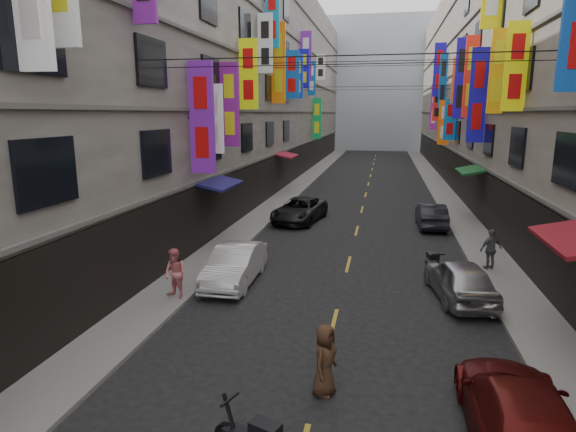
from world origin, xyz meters
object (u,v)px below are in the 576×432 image
at_px(car_right_near, 520,415).
at_px(pedestrian_rfar, 491,249).
at_px(scooter_far_right, 433,265).
at_px(car_left_mid, 235,265).
at_px(car_right_far, 431,215).
at_px(pedestrian_crossing, 325,360).
at_px(car_left_far, 300,210).
at_px(pedestrian_lfar, 175,274).
at_px(car_right_mid, 460,279).

xyz_separation_m(car_right_near, pedestrian_rfar, (1.63, 10.93, 0.25)).
bearing_deg(scooter_far_right, car_left_mid, 6.67).
xyz_separation_m(car_right_far, pedestrian_crossing, (-3.82, -17.38, 0.16)).
bearing_deg(car_right_near, car_left_mid, -42.79).
xyz_separation_m(car_left_mid, car_left_far, (0.56, 10.77, -0.02)).
bearing_deg(pedestrian_lfar, car_left_far, 104.53).
bearing_deg(car_right_far, car_left_far, -1.47).
bearing_deg(pedestrian_rfar, car_left_mid, -7.69).
bearing_deg(pedestrian_crossing, car_right_near, -89.78).
xyz_separation_m(scooter_far_right, pedestrian_lfar, (-8.78, -4.35, 0.53)).
relative_size(car_left_mid, car_right_mid, 1.04).
distance_m(car_left_mid, pedestrian_rfar, 10.16).
xyz_separation_m(car_left_mid, car_right_near, (8.00, -7.69, -0.02)).
height_order(scooter_far_right, car_left_mid, car_left_mid).
bearing_deg(car_left_mid, pedestrian_crossing, -58.60).
bearing_deg(scooter_far_right, pedestrian_rfar, -167.17).
distance_m(car_left_mid, car_right_mid, 8.00).
height_order(car_right_far, pedestrian_lfar, pedestrian_lfar).
bearing_deg(car_left_mid, car_right_mid, -1.37).
bearing_deg(scooter_far_right, car_right_mid, 95.30).
bearing_deg(pedestrian_lfar, car_left_mid, 79.05).
height_order(car_right_mid, pedestrian_lfar, pedestrian_lfar).
distance_m(car_left_mid, car_right_near, 11.10).
xyz_separation_m(car_left_far, pedestrian_lfar, (-1.99, -12.87, 0.28)).
distance_m(car_left_far, car_right_mid, 13.14).
relative_size(scooter_far_right, car_right_near, 0.38).
xyz_separation_m(car_right_near, pedestrian_lfar, (-9.43, 5.60, 0.28)).
bearing_deg(scooter_far_right, car_right_far, -104.79).
xyz_separation_m(car_left_mid, pedestrian_crossing, (4.18, -6.62, 0.12)).
xyz_separation_m(scooter_far_right, car_left_mid, (-7.35, -2.26, 0.27)).
xyz_separation_m(scooter_far_right, car_left_far, (-6.79, 8.51, 0.25)).
relative_size(scooter_far_right, pedestrian_lfar, 1.06).
relative_size(scooter_far_right, car_left_far, 0.36).
xyz_separation_m(car_right_mid, pedestrian_crossing, (-3.82, -6.55, 0.12)).
bearing_deg(car_left_far, scooter_far_right, -42.84).
xyz_separation_m(car_left_mid, car_right_mid, (8.00, -0.07, -0.00)).
bearing_deg(pedestrian_rfar, car_right_far, -104.08).
xyz_separation_m(scooter_far_right, pedestrian_rfar, (2.28, 0.98, 0.49)).
bearing_deg(pedestrian_lfar, car_right_mid, 35.48).
distance_m(car_right_mid, pedestrian_lfar, 9.65).
bearing_deg(car_left_mid, car_right_far, 52.49).
height_order(car_left_mid, pedestrian_rfar, pedestrian_rfar).
bearing_deg(car_left_far, pedestrian_crossing, -69.63).
bearing_deg(pedestrian_lfar, pedestrian_rfar, 49.08).
bearing_deg(scooter_far_right, pedestrian_crossing, 59.96).
bearing_deg(pedestrian_crossing, car_right_mid, -14.29).
distance_m(pedestrian_lfar, pedestrian_rfar, 12.27).
height_order(car_right_near, car_right_far, car_right_near).
xyz_separation_m(car_right_near, car_right_mid, (0.00, 7.63, 0.02)).
bearing_deg(pedestrian_lfar, pedestrian_crossing, -15.53).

